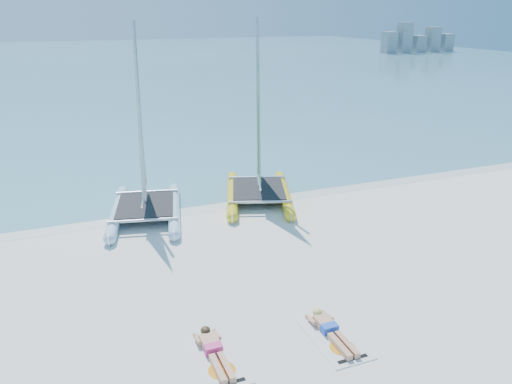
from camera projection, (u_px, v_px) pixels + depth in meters
ground at (274, 271)px, 13.88m from camera, size 140.00×140.00×0.00m
sea at (93, 63)px, 68.96m from camera, size 140.00×115.00×0.01m
wet_sand_strip at (216, 204)px, 18.69m from camera, size 140.00×1.40×0.01m
distant_skyline at (417, 41)px, 85.91m from camera, size 14.00×2.00×5.00m
catamaran_blue at (142, 160)px, 17.00m from camera, size 3.39×5.34×6.74m
catamaran_yellow at (258, 141)px, 18.90m from camera, size 3.89×5.51×6.83m
towel_a at (217, 360)px, 10.32m from camera, size 1.00×1.85×0.02m
sunbather_a at (214, 350)px, 10.45m from camera, size 0.37×1.73×0.26m
towel_b at (334, 339)px, 10.99m from camera, size 1.00×1.85×0.02m
sunbather_b at (330, 329)px, 11.12m from camera, size 0.37×1.73×0.26m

